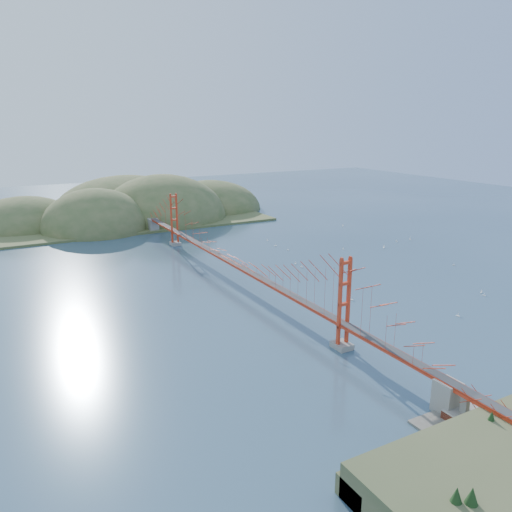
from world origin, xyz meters
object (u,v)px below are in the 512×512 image
fort (464,414)px  sailboat_0 (352,299)px  bridge (233,242)px  sailboat_1 (302,266)px

fort → sailboat_0: fort is taller
bridge → fort: size_ratio=25.51×
bridge → fort: 48.40m
bridge → sailboat_0: bridge is taller
bridge → sailboat_1: 16.74m
sailboat_0 → fort: bearing=-110.8°
fort → sailboat_0: 32.74m
bridge → sailboat_0: bearing=-55.4°
fort → sailboat_1: bearing=73.3°
fort → sailboat_1: 51.65m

